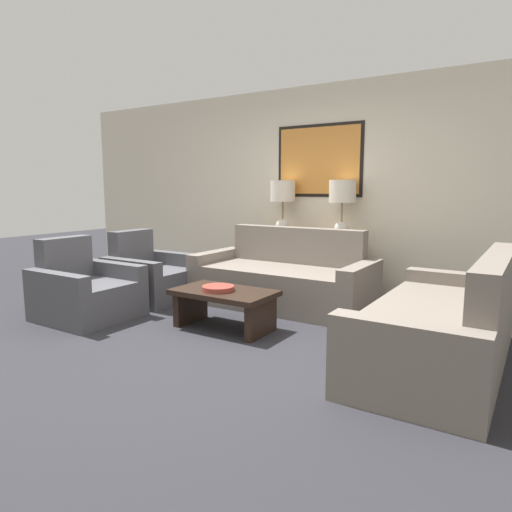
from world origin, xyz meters
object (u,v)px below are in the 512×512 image
at_px(table_lamp_right, 342,199).
at_px(decorative_bowl, 218,288).
at_px(couch_by_side, 443,328).
at_px(console_table, 310,265).
at_px(table_lamp_left, 283,198).
at_px(couch_by_back_wall, 283,280).
at_px(armchair_near_back_wall, 151,277).
at_px(armchair_near_camera, 85,292).
at_px(coffee_table, 224,301).

height_order(table_lamp_right, decorative_bowl, table_lamp_right).
height_order(table_lamp_right, couch_by_side, table_lamp_right).
distance_m(console_table, table_lamp_right, 0.95).
distance_m(table_lamp_left, couch_by_back_wall, 1.24).
bearing_deg(couch_by_back_wall, armchair_near_back_wall, -157.47).
bearing_deg(armchair_near_camera, couch_by_back_wall, 46.11).
relative_size(couch_by_side, armchair_near_back_wall, 2.31).
bearing_deg(table_lamp_left, armchair_near_back_wall, -129.27).
distance_m(table_lamp_right, decorative_bowl, 2.09).
relative_size(table_lamp_left, table_lamp_right, 1.00).
bearing_deg(coffee_table, console_table, 88.48).
distance_m(couch_by_back_wall, coffee_table, 1.10).
bearing_deg(armchair_near_camera, table_lamp_left, 64.35).
xyz_separation_m(couch_by_back_wall, armchair_near_camera, (-1.51, -1.57, -0.02)).
bearing_deg(console_table, couch_by_side, -40.84).
height_order(console_table, decorative_bowl, console_table).
distance_m(couch_by_side, armchair_near_back_wall, 3.44).
bearing_deg(decorative_bowl, table_lamp_right, 75.20).
bearing_deg(couch_by_back_wall, coffee_table, -92.51).
bearing_deg(armchair_near_back_wall, armchair_near_camera, -90.00).
distance_m(console_table, table_lamp_left, 0.95).
relative_size(couch_by_back_wall, armchair_near_camera, 2.31).
bearing_deg(table_lamp_left, couch_by_side, -35.43).
bearing_deg(couch_by_side, table_lamp_right, 132.24).
height_order(couch_by_side, decorative_bowl, couch_by_side).
xyz_separation_m(table_lamp_left, couch_by_side, (2.33, -1.66, -0.93)).
height_order(console_table, couch_by_side, couch_by_side).
height_order(table_lamp_left, armchair_near_back_wall, table_lamp_left).
bearing_deg(coffee_table, armchair_near_camera, -162.12).
distance_m(table_lamp_right, coffee_table, 2.10).
xyz_separation_m(couch_by_side, armchair_near_back_wall, (-3.43, 0.32, -0.02)).
distance_m(console_table, armchair_near_back_wall, 2.02).
bearing_deg(armchair_near_back_wall, couch_by_side, -5.34).
bearing_deg(console_table, armchair_near_back_wall, -138.39).
bearing_deg(armchair_near_camera, couch_by_side, 10.28).
height_order(console_table, armchair_near_back_wall, armchair_near_back_wall).
bearing_deg(coffee_table, table_lamp_right, 75.71).
bearing_deg(armchair_near_back_wall, couch_by_back_wall, 22.53).
bearing_deg(decorative_bowl, armchair_near_back_wall, 159.94).
bearing_deg(couch_by_side, armchair_near_camera, -169.72).
bearing_deg(console_table, couch_by_back_wall, -90.00).
height_order(couch_by_back_wall, armchair_near_back_wall, couch_by_back_wall).
bearing_deg(decorative_bowl, table_lamp_left, 100.18).
relative_size(couch_by_side, armchair_near_camera, 2.31).
xyz_separation_m(couch_by_side, decorative_bowl, (-2.00, -0.20, 0.11)).
relative_size(table_lamp_left, couch_by_side, 0.34).
relative_size(console_table, table_lamp_left, 1.80).
relative_size(console_table, table_lamp_right, 1.80).
xyz_separation_m(table_lamp_right, armchair_near_camera, (-1.92, -2.28, -0.95)).
bearing_deg(decorative_bowl, coffee_table, 59.14).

